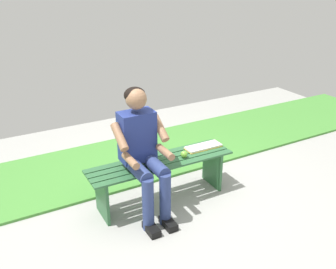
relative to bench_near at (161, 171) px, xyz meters
name	(u,v)px	position (x,y,z in m)	size (l,w,h in m)	color
grass_strip	(125,160)	(0.00, -1.00, -0.33)	(9.00, 1.31, 0.03)	#478C38
bench_near	(161,171)	(0.00, 0.00, 0.00)	(1.54, 0.40, 0.47)	#2D6038
person_seated	(143,149)	(0.25, 0.10, 0.36)	(0.50, 0.69, 1.28)	navy
apple	(184,154)	(-0.24, 0.06, 0.16)	(0.07, 0.07, 0.07)	#72B738
book_open	(203,147)	(-0.55, -0.04, 0.13)	(0.41, 0.16, 0.02)	white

